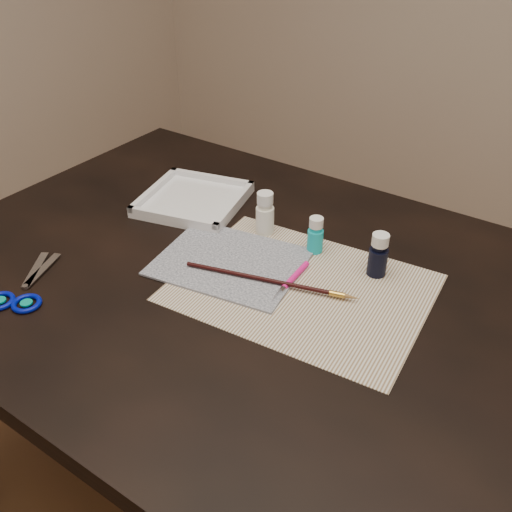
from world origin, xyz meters
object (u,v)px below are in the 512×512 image
Objects in this scene: scissors at (26,280)px; paint_bottle_white at (265,213)px; paint_bottle_cyan at (315,235)px; paint_bottle_navy at (378,255)px; palette_tray at (193,199)px; canvas at (230,262)px; paper at (302,287)px.

paint_bottle_white is at bearing -67.32° from scissors.
paint_bottle_white is 1.21× the size of paint_bottle_cyan.
paint_bottle_navy is 0.41× the size of palette_tray.
palette_tray reaches higher than scissors.
canvas is 0.17m from paint_bottle_cyan.
paint_bottle_cyan reaches higher than paper.
paint_bottle_white is at bearing 143.24° from paper.
paint_bottle_cyan is (0.12, -0.00, -0.01)m from paint_bottle_white.
canvas is 3.11× the size of paint_bottle_navy.
scissors is at bearing -98.59° from palette_tray.
paint_bottle_white is 1.06× the size of paint_bottle_navy.
paper is at bearing -36.76° from paint_bottle_white.
paint_bottle_cyan reaches higher than scissors.
paint_bottle_white is 0.47m from scissors.
paint_bottle_cyan is 0.88× the size of paint_bottle_navy.
paper is 4.78× the size of paint_bottle_white.
paint_bottle_cyan is 0.13m from paint_bottle_navy.
palette_tray is (-0.36, 0.13, 0.01)m from paper.
canvas is at bearing -152.72° from paint_bottle_navy.
paint_bottle_cyan is 0.38× the size of scissors.
scissors reaches higher than canvas.
paint_bottle_navy is at bearing 51.19° from paper.
scissors is at bearing -134.44° from paint_bottle_cyan.
paper is at bearing -128.81° from paint_bottle_navy.
paint_bottle_white is 0.43× the size of palette_tray.
scissors is at bearing -123.63° from paint_bottle_white.
paper is 0.13m from paint_bottle_cyan.
paint_bottle_navy is at bearing -2.04° from palette_tray.
paint_bottle_white reaches higher than canvas.
paint_bottle_white is 0.25m from paint_bottle_navy.
palette_tray is at bearing 177.02° from paint_bottle_white.
paper is 0.20m from paint_bottle_white.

